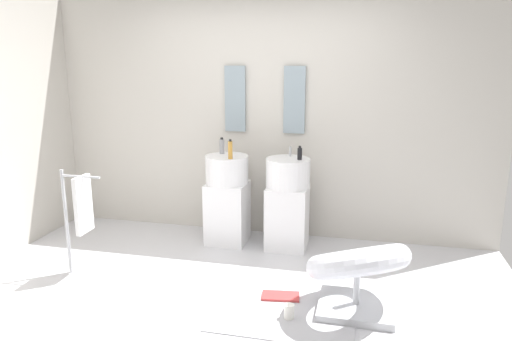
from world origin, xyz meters
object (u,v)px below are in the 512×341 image
at_px(lounge_chair, 358,268).
at_px(magazine_red, 281,296).
at_px(soap_bottle_amber, 230,150).
at_px(soap_bottle_grey, 222,146).
at_px(pedestal_sink_right, 288,202).
at_px(coffee_mug, 289,311).
at_px(towel_rack, 80,207).
at_px(pedestal_sink_left, 227,198).
at_px(soap_bottle_black, 300,154).

height_order(lounge_chair, magazine_red, lounge_chair).
relative_size(soap_bottle_amber, soap_bottle_grey, 1.15).
relative_size(pedestal_sink_right, soap_bottle_amber, 5.29).
bearing_deg(pedestal_sink_right, magazine_red, -83.16).
xyz_separation_m(lounge_chair, coffee_mug, (-0.47, -0.24, -0.29)).
distance_m(towel_rack, magazine_red, 1.87).
distance_m(coffee_mug, soap_bottle_grey, 1.97).
xyz_separation_m(pedestal_sink_left, lounge_chair, (1.34, -1.12, -0.13)).
bearing_deg(magazine_red, coffee_mug, -75.99).
xyz_separation_m(magazine_red, soap_bottle_amber, (-0.68, 0.93, 0.99)).
relative_size(magazine_red, coffee_mug, 2.80).
relative_size(coffee_mug, soap_bottle_grey, 0.64).
distance_m(pedestal_sink_right, soap_bottle_black, 0.52).
xyz_separation_m(towel_rack, magazine_red, (1.77, -0.04, -0.61)).
height_order(pedestal_sink_left, pedestal_sink_right, same).
bearing_deg(soap_bottle_black, soap_bottle_grey, 171.53).
distance_m(towel_rack, soap_bottle_grey, 1.51).
relative_size(coffee_mug, soap_bottle_amber, 0.55).
distance_m(pedestal_sink_left, towel_rack, 1.45).
xyz_separation_m(pedestal_sink_left, soap_bottle_grey, (-0.08, 0.10, 0.52)).
bearing_deg(magazine_red, soap_bottle_black, 83.06).
bearing_deg(magazine_red, soap_bottle_grey, 117.97).
distance_m(pedestal_sink_right, towel_rack, 1.94).
xyz_separation_m(pedestal_sink_right, lounge_chair, (0.72, -1.12, -0.13)).
relative_size(magazine_red, soap_bottle_black, 2.20).
xyz_separation_m(pedestal_sink_right, soap_bottle_amber, (-0.55, -0.14, 0.53)).
bearing_deg(towel_rack, coffee_mug, -9.91).
distance_m(lounge_chair, magazine_red, 0.68).
bearing_deg(magazine_red, towel_rack, 171.13).
bearing_deg(coffee_mug, soap_bottle_black, 95.51).
bearing_deg(soap_bottle_black, pedestal_sink_right, 167.00).
bearing_deg(coffee_mug, pedestal_sink_left, 122.65).
bearing_deg(towel_rack, pedestal_sink_left, 45.55).
xyz_separation_m(coffee_mug, soap_bottle_black, (-0.13, 1.33, 0.92)).
relative_size(lounge_chair, soap_bottle_grey, 6.48).
relative_size(lounge_chair, towel_rack, 1.14).
height_order(pedestal_sink_right, towel_rack, pedestal_sink_right).
xyz_separation_m(pedestal_sink_right, coffee_mug, (0.24, -1.36, -0.41)).
height_order(pedestal_sink_left, soap_bottle_amber, soap_bottle_amber).
bearing_deg(soap_bottle_amber, soap_bottle_black, 9.53).
height_order(lounge_chair, soap_bottle_grey, soap_bottle_grey).
height_order(soap_bottle_amber, soap_bottle_black, soap_bottle_amber).
distance_m(coffee_mug, soap_bottle_amber, 1.74).
relative_size(lounge_chair, magazine_red, 3.64).
relative_size(pedestal_sink_left, towel_rack, 1.07).
relative_size(soap_bottle_black, soap_bottle_grey, 0.81).
bearing_deg(coffee_mug, magazine_red, 111.65).
bearing_deg(towel_rack, lounge_chair, -2.23).
height_order(magazine_red, coffee_mug, coffee_mug).
height_order(pedestal_sink_right, soap_bottle_amber, soap_bottle_amber).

